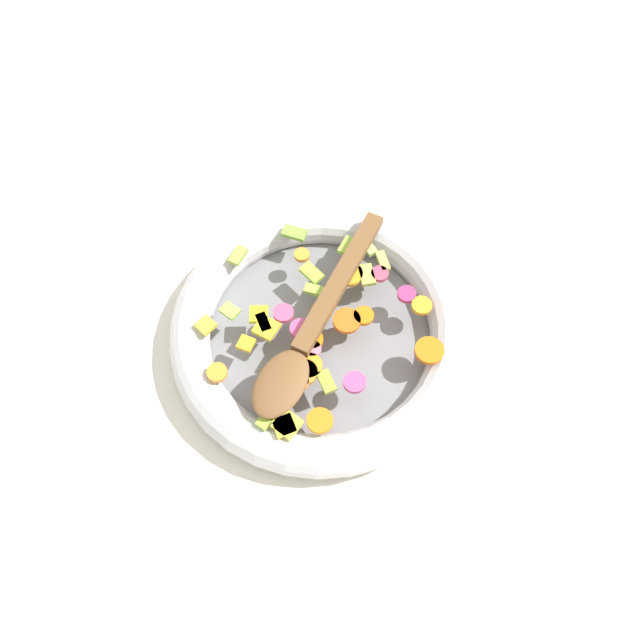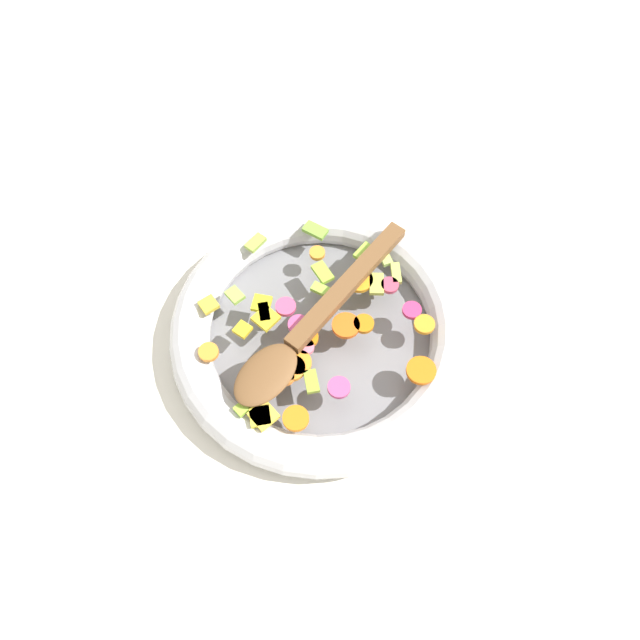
# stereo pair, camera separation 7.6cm
# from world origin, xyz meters

# --- Properties ---
(ground_plane) EXTENTS (4.00, 4.00, 0.00)m
(ground_plane) POSITION_xyz_m (0.00, 0.00, 0.00)
(ground_plane) COLOR silver
(skillet) EXTENTS (0.38, 0.38, 0.05)m
(skillet) POSITION_xyz_m (0.00, 0.00, 0.02)
(skillet) COLOR slate
(skillet) RESTS_ON ground_plane
(chopped_vegetables) EXTENTS (0.28, 0.30, 0.01)m
(chopped_vegetables) POSITION_xyz_m (0.01, 0.01, 0.05)
(chopped_vegetables) COLOR orange
(chopped_vegetables) RESTS_ON skillet
(wooden_spoon) EXTENTS (0.31, 0.08, 0.01)m
(wooden_spoon) POSITION_xyz_m (0.02, 0.00, 0.06)
(wooden_spoon) COLOR brown
(wooden_spoon) RESTS_ON chopped_vegetables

